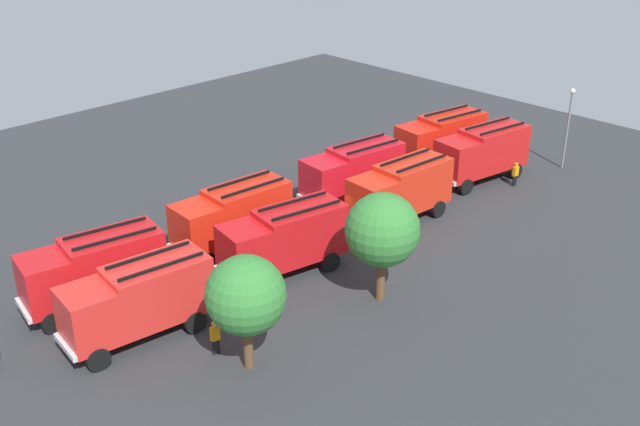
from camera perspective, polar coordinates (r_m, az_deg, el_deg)
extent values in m
plane|color=#2D3033|center=(46.72, 0.00, -1.55)|extent=(64.68, 64.68, 0.00)
cube|color=red|center=(55.42, 7.17, 5.06)|extent=(2.55, 2.80, 2.60)
cube|color=#8C9EAD|center=(54.64, 6.37, 5.15)|extent=(0.40, 2.11, 1.46)
cube|color=red|center=(57.69, 9.75, 5.87)|extent=(5.12, 3.19, 2.90)
cube|color=black|center=(56.74, 10.36, 7.17)|extent=(4.29, 0.77, 0.12)
cube|color=black|center=(57.65, 9.39, 7.53)|extent=(4.29, 0.77, 0.12)
cube|color=silver|center=(55.06, 6.18, 3.69)|extent=(0.56, 2.38, 0.28)
cylinder|color=black|center=(55.03, 7.77, 3.14)|extent=(1.14, 0.51, 1.10)
cylinder|color=black|center=(56.66, 6.11, 3.90)|extent=(1.14, 0.51, 1.10)
cylinder|color=black|center=(58.32, 11.30, 4.18)|extent=(1.14, 0.51, 1.10)
cylinder|color=black|center=(59.86, 9.65, 4.87)|extent=(1.14, 0.51, 1.10)
cube|color=red|center=(48.87, 0.27, 2.43)|extent=(2.49, 2.75, 2.60)
cube|color=#8C9EAD|center=(48.17, -0.72, 2.47)|extent=(0.34, 2.12, 1.46)
cube|color=red|center=(50.87, 3.40, 3.51)|extent=(5.07, 3.08, 2.90)
cube|color=black|center=(49.82, 3.96, 4.95)|extent=(4.30, 0.65, 0.12)
cube|color=black|center=(50.80, 2.94, 5.38)|extent=(4.30, 0.65, 0.12)
cube|color=silver|center=(48.67, -0.85, 0.84)|extent=(0.49, 2.38, 0.28)
cylinder|color=black|center=(48.53, 0.94, 0.24)|extent=(1.13, 0.48, 1.10)
cylinder|color=black|center=(50.26, -0.75, 1.17)|extent=(1.13, 0.48, 1.10)
cylinder|color=black|center=(51.45, 5.24, 1.65)|extent=(1.13, 0.48, 1.10)
cylinder|color=black|center=(53.08, 3.50, 2.48)|extent=(1.13, 0.48, 1.10)
cube|color=red|center=(43.24, -9.19, -1.12)|extent=(2.37, 2.65, 2.60)
cube|color=#8C9EAD|center=(42.64, -10.41, -1.15)|extent=(0.23, 2.13, 1.46)
cube|color=red|center=(44.86, -5.42, 0.33)|extent=(4.97, 2.83, 2.90)
cube|color=black|center=(43.71, -4.98, 1.91)|extent=(4.32, 0.43, 0.12)
cube|color=black|center=(44.75, -6.02, 2.44)|extent=(4.32, 0.43, 0.12)
cube|color=silver|center=(43.24, -10.43, -2.94)|extent=(0.37, 2.38, 0.28)
cylinder|color=black|center=(42.95, -8.42, -3.60)|extent=(1.12, 0.43, 1.10)
cylinder|color=black|center=(44.78, -10.08, -2.45)|extent=(1.12, 0.43, 1.10)
cylinder|color=black|center=(45.36, -3.22, -1.69)|extent=(1.12, 0.43, 1.10)
cylinder|color=black|center=(47.10, -5.00, -0.67)|extent=(1.12, 0.43, 1.10)
cube|color=red|center=(39.76, -19.77, -4.92)|extent=(2.61, 2.85, 2.60)
cube|color=#8C9EAD|center=(39.44, -21.29, -4.92)|extent=(0.46, 2.10, 1.46)
cube|color=red|center=(40.45, -15.08, -3.44)|extent=(5.17, 3.32, 2.90)
cube|color=black|center=(39.16, -14.98, -1.84)|extent=(4.27, 0.89, 0.12)
cube|color=black|center=(40.34, -15.67, -1.09)|extent=(4.27, 0.89, 0.12)
cube|color=silver|center=(40.13, -21.17, -6.78)|extent=(0.62, 2.37, 0.28)
cylinder|color=black|center=(39.48, -19.24, -7.69)|extent=(1.14, 0.54, 1.10)
cylinder|color=black|center=(41.51, -20.18, -6.13)|extent=(1.14, 0.54, 1.10)
cylinder|color=black|center=(40.62, -12.63, -5.80)|extent=(1.14, 0.54, 1.10)
cylinder|color=black|center=(42.59, -13.88, -4.38)|extent=(1.14, 0.54, 1.10)
cube|color=red|center=(53.10, 10.14, 3.93)|extent=(2.57, 2.82, 2.60)
cube|color=#8C9EAD|center=(52.29, 9.35, 4.02)|extent=(0.41, 2.11, 1.46)
cube|color=red|center=(55.47, 12.73, 4.81)|extent=(5.13, 3.23, 2.90)
cube|color=black|center=(54.53, 13.41, 6.13)|extent=(4.28, 0.80, 0.12)
cube|color=black|center=(55.39, 12.36, 6.54)|extent=(4.28, 0.80, 0.12)
cube|color=silver|center=(52.73, 9.12, 2.51)|extent=(0.57, 2.38, 0.28)
cylinder|color=black|center=(52.78, 10.77, 1.92)|extent=(1.14, 0.52, 1.10)
cylinder|color=black|center=(54.32, 8.98, 2.76)|extent=(1.14, 0.52, 1.10)
cylinder|color=black|center=(56.21, 14.29, 3.05)|extent=(1.14, 0.52, 1.10)
cylinder|color=black|center=(57.65, 12.51, 3.81)|extent=(1.14, 0.52, 1.10)
cube|color=red|center=(46.15, 3.89, 0.92)|extent=(2.37, 2.64, 2.60)
cube|color=#8C9EAD|center=(45.35, 2.95, 0.92)|extent=(0.23, 2.13, 1.46)
cube|color=red|center=(48.41, 6.87, 2.19)|extent=(4.96, 2.82, 2.90)
cube|color=black|center=(47.39, 7.58, 3.69)|extent=(4.32, 0.42, 0.12)
cube|color=black|center=(48.25, 6.37, 4.15)|extent=(4.32, 0.42, 0.12)
cube|color=silver|center=(45.88, 2.77, -0.79)|extent=(0.36, 2.38, 0.28)
cylinder|color=black|center=(45.92, 4.70, -1.38)|extent=(1.12, 0.42, 1.10)
cylinder|color=black|center=(47.46, 2.65, -0.39)|extent=(1.12, 0.42, 1.10)
cylinder|color=black|center=(49.21, 8.74, 0.30)|extent=(1.12, 0.42, 1.10)
cylinder|color=black|center=(50.64, 6.71, 1.18)|extent=(1.12, 0.42, 1.10)
cube|color=red|center=(40.49, -5.66, -2.84)|extent=(2.61, 2.85, 2.60)
cube|color=#8C9EAD|center=(39.92, -6.99, -2.84)|extent=(0.46, 2.11, 1.46)
cube|color=red|center=(41.99, -1.50, -1.40)|extent=(5.17, 3.31, 2.90)
cube|color=black|center=(40.78, -0.99, 0.21)|extent=(4.27, 0.88, 0.12)
cube|color=black|center=(41.83, -2.03, 0.88)|extent=(4.27, 0.88, 0.12)
cube|color=silver|center=(40.57, -7.07, -4.71)|extent=(0.62, 2.37, 0.28)
cylinder|color=black|center=(40.25, -4.98, -5.53)|extent=(1.14, 0.54, 1.10)
cylinder|color=black|center=(42.09, -6.60, -4.12)|extent=(1.14, 0.54, 1.10)
cylinder|color=black|center=(42.49, 0.77, -3.64)|extent=(1.14, 0.54, 1.10)
cylinder|color=black|center=(44.24, -1.01, -2.39)|extent=(1.14, 0.54, 1.10)
cube|color=red|center=(36.44, -16.88, -7.39)|extent=(2.49, 2.75, 2.60)
cube|color=#8C9EAD|center=(36.02, -18.49, -7.47)|extent=(0.34, 2.12, 1.46)
cube|color=red|center=(37.43, -11.96, -5.58)|extent=(5.07, 3.07, 2.90)
cube|color=black|center=(36.11, -11.69, -3.90)|extent=(4.30, 0.65, 0.12)
cube|color=black|center=(37.22, -12.64, -3.06)|extent=(4.30, 0.65, 0.12)
cube|color=silver|center=(36.77, -18.40, -9.46)|extent=(0.49, 2.38, 0.28)
cylinder|color=black|center=(36.28, -16.15, -10.40)|extent=(1.13, 0.48, 1.10)
cylinder|color=black|center=(38.19, -17.55, -8.63)|extent=(1.13, 0.48, 1.10)
cylinder|color=black|center=(37.83, -9.27, -8.01)|extent=(1.13, 0.48, 1.10)
cylinder|color=black|center=(39.66, -10.96, -6.45)|extent=(1.13, 0.48, 1.10)
cylinder|color=black|center=(45.49, 2.31, -1.83)|extent=(0.16, 0.16, 0.75)
cylinder|color=black|center=(45.35, 2.13, -1.91)|extent=(0.16, 0.16, 0.75)
cube|color=orange|center=(45.10, 2.23, -1.07)|extent=(0.43, 0.25, 0.66)
sphere|color=tan|center=(44.91, 2.24, -0.58)|extent=(0.21, 0.21, 0.21)
cylinder|color=orange|center=(44.87, 2.25, -0.48)|extent=(0.27, 0.27, 0.06)
cylinder|color=black|center=(36.31, -7.58, -9.76)|extent=(0.16, 0.16, 0.78)
cylinder|color=black|center=(36.25, -7.89, -9.85)|extent=(0.16, 0.16, 0.78)
cube|color=orange|center=(35.87, -7.81, -8.86)|extent=(0.46, 0.33, 0.68)
sphere|color=tan|center=(35.62, -7.85, -8.26)|extent=(0.22, 0.22, 0.22)
cylinder|color=orange|center=(35.57, -7.86, -8.14)|extent=(0.28, 0.28, 0.07)
cylinder|color=black|center=(54.86, 14.19, 2.32)|extent=(0.16, 0.16, 0.77)
cylinder|color=black|center=(55.02, 14.32, 2.37)|extent=(0.16, 0.16, 0.77)
cube|color=orange|center=(54.67, 14.33, 3.04)|extent=(0.44, 0.28, 0.67)
sphere|color=beige|center=(54.51, 14.38, 3.47)|extent=(0.22, 0.22, 0.22)
cylinder|color=orange|center=(54.47, 14.39, 3.56)|extent=(0.27, 0.27, 0.07)
cylinder|color=black|center=(44.69, 3.83, -2.41)|extent=(0.16, 0.16, 0.74)
cylinder|color=black|center=(44.53, 3.97, -2.52)|extent=(0.16, 0.16, 0.74)
cube|color=gold|center=(44.29, 3.93, -1.67)|extent=(0.34, 0.47, 0.65)
sphere|color=tan|center=(44.10, 3.94, -1.17)|extent=(0.21, 0.21, 0.21)
cylinder|color=gold|center=(44.06, 3.95, -1.07)|extent=(0.26, 0.26, 0.06)
cylinder|color=brown|center=(39.75, 4.52, -4.87)|extent=(0.48, 0.48, 2.38)
sphere|color=#337A33|center=(38.41, 4.66, -1.25)|extent=(3.80, 3.80, 3.80)
cylinder|color=brown|center=(34.89, -5.36, -9.80)|extent=(0.45, 0.45, 2.24)
sphere|color=#337A33|center=(33.45, -5.54, -6.10)|extent=(3.58, 3.58, 3.58)
cone|color=#F2600C|center=(52.72, 7.95, 1.83)|extent=(0.44, 0.44, 0.62)
cone|color=#F2600C|center=(51.51, 5.78, 1.36)|extent=(0.43, 0.43, 0.61)
cone|color=#F2600C|center=(54.70, 3.43, 2.99)|extent=(0.51, 0.51, 0.73)
cylinder|color=slate|center=(58.30, 17.88, 5.79)|extent=(0.16, 0.16, 5.63)
sphere|color=#F2EFCC|center=(57.43, 18.28, 8.60)|extent=(0.36, 0.36, 0.36)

